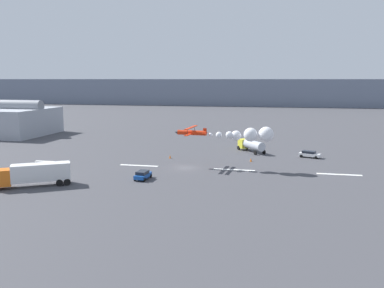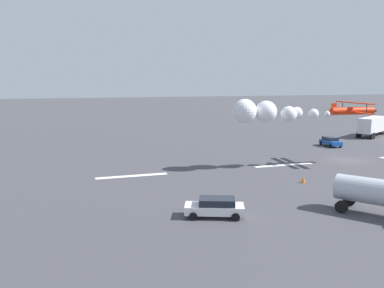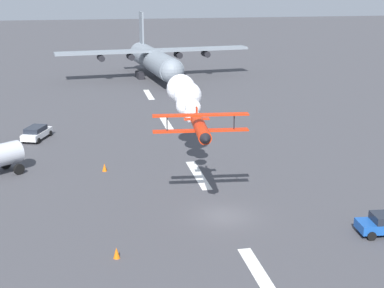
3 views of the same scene
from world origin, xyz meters
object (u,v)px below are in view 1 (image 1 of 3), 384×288
object	(u,v)px
semi_truck_orange	(32,174)
fuel_tanker_truck	(251,145)
traffic_cone_far	(251,160)
followme_car_yellow	(143,175)
stunt_biplane_red	(245,134)
traffic_cone_near	(170,157)
airport_staff_sedan	(309,154)

from	to	relation	value
semi_truck_orange	fuel_tanker_truck	distance (m)	50.92
semi_truck_orange	traffic_cone_far	world-z (taller)	semi_truck_orange
followme_car_yellow	stunt_biplane_red	bearing A→B (deg)	33.84
traffic_cone_near	traffic_cone_far	bearing A→B (deg)	-0.09
traffic_cone_far	airport_staff_sedan	bearing A→B (deg)	29.11
fuel_tanker_truck	traffic_cone_far	distance (m)	11.60
traffic_cone_near	airport_staff_sedan	bearing A→B (deg)	12.95
semi_truck_orange	fuel_tanker_truck	world-z (taller)	semi_truck_orange
stunt_biplane_red	airport_staff_sedan	size ratio (longest dim) A/B	3.97
airport_staff_sedan	traffic_cone_far	distance (m)	14.37
followme_car_yellow	traffic_cone_near	distance (m)	19.06
stunt_biplane_red	airport_staff_sedan	bearing A→B (deg)	47.75
semi_truck_orange	fuel_tanker_truck	xyz separation A→B (m)	(33.18, 38.63, -0.37)
semi_truck_orange	traffic_cone_far	distance (m)	43.39
fuel_tanker_truck	followme_car_yellow	bearing A→B (deg)	-119.15
stunt_biplane_red	airport_staff_sedan	xyz separation A→B (m)	(13.35, 14.70, -6.04)
followme_car_yellow	traffic_cone_far	world-z (taller)	followme_car_yellow
fuel_tanker_truck	followme_car_yellow	size ratio (longest dim) A/B	2.03
fuel_tanker_truck	airport_staff_sedan	bearing A→B (deg)	-18.90
traffic_cone_far	semi_truck_orange	bearing A→B (deg)	-141.27
stunt_biplane_red	semi_truck_orange	size ratio (longest dim) A/B	1.55
stunt_biplane_red	traffic_cone_far	xyz separation A→B (m)	(0.80, 7.71, -6.48)
stunt_biplane_red	fuel_tanker_truck	xyz separation A→B (m)	(0.15, 19.21, -5.12)
airport_staff_sedan	traffic_cone_far	world-z (taller)	airport_staff_sedan
stunt_biplane_red	traffic_cone_near	distance (m)	19.70
followme_car_yellow	airport_staff_sedan	distance (m)	39.87
stunt_biplane_red	fuel_tanker_truck	world-z (taller)	stunt_biplane_red
stunt_biplane_red	followme_car_yellow	world-z (taller)	stunt_biplane_red
followme_car_yellow	airport_staff_sedan	bearing A→B (deg)	40.72
semi_truck_orange	stunt_biplane_red	bearing A→B (deg)	30.46
fuel_tanker_truck	traffic_cone_far	xyz separation A→B (m)	(0.65, -11.51, -1.36)
stunt_biplane_red	semi_truck_orange	xyz separation A→B (m)	(-33.02, -19.42, -4.75)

